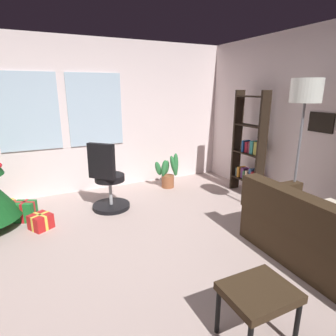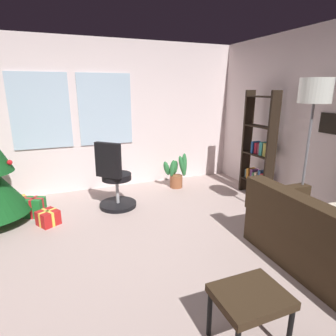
{
  "view_description": "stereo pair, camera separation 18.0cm",
  "coord_description": "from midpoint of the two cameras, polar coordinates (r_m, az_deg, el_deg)",
  "views": [
    {
      "loc": [
        -0.86,
        -2.31,
        1.76
      ],
      "look_at": [
        0.28,
        0.06,
        1.01
      ],
      "focal_mm": 29.97,
      "sensor_mm": 36.0,
      "label": 1
    },
    {
      "loc": [
        -0.7,
        -2.38,
        1.76
      ],
      "look_at": [
        0.28,
        0.06,
        1.01
      ],
      "focal_mm": 29.97,
      "sensor_mm": 36.0,
      "label": 2
    }
  ],
  "objects": [
    {
      "name": "footstool",
      "position": [
        2.21,
        15.55,
        -23.83
      ],
      "size": [
        0.49,
        0.39,
        0.43
      ],
      "color": "#362718",
      "rests_on": "ground_plane"
    },
    {
      "name": "bookshelf",
      "position": [
        4.85,
        15.16,
        3.65
      ],
      "size": [
        0.18,
        0.64,
        1.74
      ],
      "color": "black",
      "rests_on": "ground_plane"
    },
    {
      "name": "floor_lamp",
      "position": [
        3.74,
        24.83,
        12.07
      ],
      "size": [
        0.36,
        0.36,
        1.88
      ],
      "color": "slate",
      "rests_on": "ground_plane"
    },
    {
      "name": "office_chair",
      "position": [
        4.25,
        -13.3,
        -3.15
      ],
      "size": [
        0.58,
        0.58,
        1.03
      ],
      "color": "black",
      "rests_on": "ground_plane"
    },
    {
      "name": "wall_back_with_windows",
      "position": [
        5.07,
        -17.24,
        9.83
      ],
      "size": [
        5.13,
        0.12,
        2.57
      ],
      "color": "silver",
      "rests_on": "ground_plane"
    },
    {
      "name": "gift_box_gold",
      "position": [
        4.79,
        -30.78,
        -6.97
      ],
      "size": [
        0.32,
        0.34,
        0.18
      ],
      "color": "gold",
      "rests_on": "ground_plane"
    },
    {
      "name": "ground_plane",
      "position": [
        3.06,
        -6.34,
        -20.48
      ],
      "size": [
        5.13,
        5.19,
        0.1
      ],
      "primitive_type": "cube",
      "color": "#BAA29B"
    },
    {
      "name": "potted_plant",
      "position": [
        5.11,
        -0.96,
        -0.97
      ],
      "size": [
        0.48,
        0.3,
        0.65
      ],
      "color": "brown",
      "rests_on": "ground_plane"
    },
    {
      "name": "wall_right_with_frames",
      "position": [
        4.15,
        29.71,
        7.23
      ],
      "size": [
        0.12,
        5.19,
        2.57
      ],
      "color": "silver",
      "rests_on": "ground_plane"
    },
    {
      "name": "gift_box_red",
      "position": [
        4.09,
        -25.64,
        -9.81
      ],
      "size": [
        0.33,
        0.33,
        0.2
      ],
      "color": "red",
      "rests_on": "ground_plane"
    },
    {
      "name": "gift_box_green",
      "position": [
        4.4,
        -28.11,
        -7.79
      ],
      "size": [
        0.32,
        0.29,
        0.28
      ],
      "color": "#1E722D",
      "rests_on": "ground_plane"
    }
  ]
}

